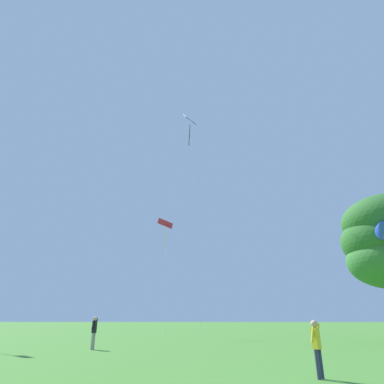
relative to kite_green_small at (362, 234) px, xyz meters
name	(u,v)px	position (x,y,z in m)	size (l,w,h in m)	color
kite_green_small	(362,234)	(0.00, 0.00, 0.00)	(1.84, 7.75, 12.30)	green
kite_blue_delta	(383,227)	(-7.95, -18.62, -4.01)	(3.60, 6.68, 8.69)	blue
kite_black_large	(190,128)	(-21.98, -6.13, 12.21)	(2.06, 8.51, 26.08)	black
kite_red_high	(165,228)	(-24.82, -5.25, -0.46)	(1.98, 8.67, 12.66)	red
person_in_blue_jacket	(94,329)	(-27.22, -20.62, -10.70)	(0.25, 0.58, 1.79)	gray
person_far_back	(317,343)	(-17.47, -30.31, -10.80)	(0.46, 0.38, 1.62)	#2D3351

